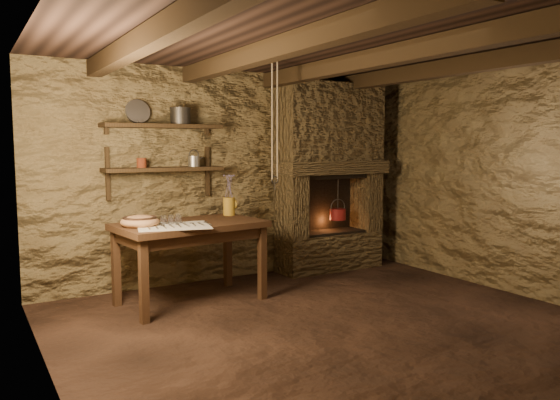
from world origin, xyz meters
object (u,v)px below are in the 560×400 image
stoneware_jug (229,198)px  wooden_bowl (140,222)px  iron_stockpot (180,117)px  red_pot (338,213)px  work_table (191,259)px

stoneware_jug → wooden_bowl: 1.12m
stoneware_jug → wooden_bowl: size_ratio=1.24×
stoneware_jug → iron_stockpot: 1.00m
stoneware_jug → red_pot: 1.61m
stoneware_jug → wooden_bowl: stoneware_jug is taller
stoneware_jug → red_pot: (1.57, 0.16, -0.29)m
work_table → wooden_bowl: 0.65m
iron_stockpot → wooden_bowl: bearing=-136.9°
red_pot → stoneware_jug: bearing=-174.0°
work_table → red_pot: size_ratio=2.75×
stoneware_jug → iron_stockpot: size_ratio=2.09×
work_table → stoneware_jug: (0.56, 0.30, 0.56)m
work_table → wooden_bowl: wooden_bowl is taller
wooden_bowl → red_pot: size_ratio=0.66×
wooden_bowl → stoneware_jug: bearing=16.3°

